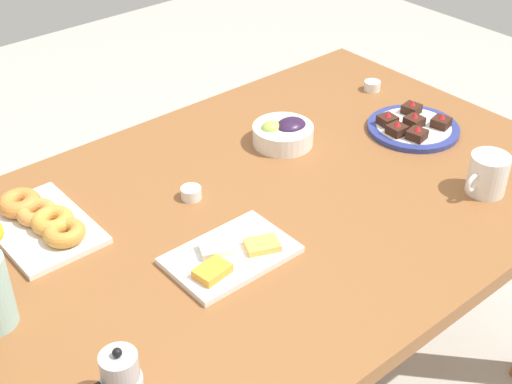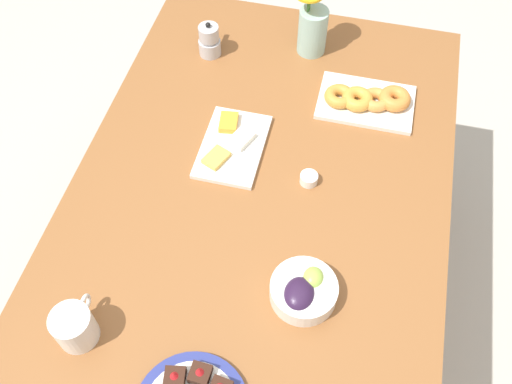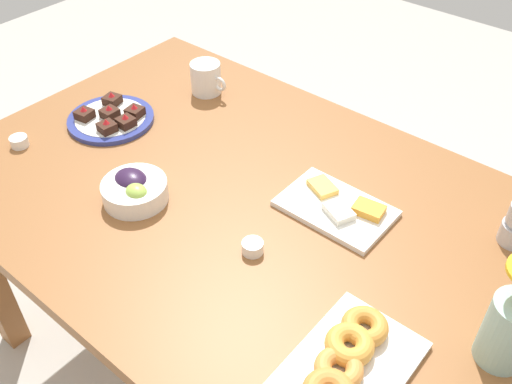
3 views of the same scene
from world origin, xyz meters
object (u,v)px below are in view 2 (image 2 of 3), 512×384
(grape_bowl, at_px, (303,291))
(flower_vase, at_px, (312,26))
(coffee_mug, at_px, (75,327))
(cheese_platter, at_px, (232,145))
(dining_table, at_px, (256,218))
(croissant_platter, at_px, (367,100))
(moka_pot, at_px, (209,41))
(jam_cup_honey, at_px, (309,178))

(grape_bowl, height_order, flower_vase, flower_vase)
(coffee_mug, relative_size, grape_bowl, 0.80)
(flower_vase, bearing_deg, cheese_platter, 162.66)
(dining_table, relative_size, croissant_platter, 5.71)
(moka_pot, bearing_deg, coffee_mug, 178.44)
(cheese_platter, relative_size, jam_cup_honey, 5.42)
(grape_bowl, relative_size, moka_pot, 1.33)
(coffee_mug, distance_m, moka_pot, 0.97)
(cheese_platter, bearing_deg, moka_pot, 25.00)
(dining_table, distance_m, flower_vase, 0.63)
(coffee_mug, distance_m, grape_bowl, 0.52)
(dining_table, bearing_deg, croissant_platter, -30.20)
(grape_bowl, distance_m, cheese_platter, 0.49)
(croissant_platter, bearing_deg, flower_vase, 45.84)
(croissant_platter, xyz_separation_m, jam_cup_honey, (-0.32, 0.12, -0.01))
(dining_table, distance_m, grape_bowl, 0.31)
(croissant_platter, xyz_separation_m, moka_pot, (0.11, 0.51, 0.03))
(croissant_platter, height_order, moka_pot, moka_pot)
(dining_table, height_order, flower_vase, flower_vase)
(dining_table, distance_m, moka_pot, 0.60)
(grape_bowl, xyz_separation_m, moka_pot, (0.76, 0.44, 0.02))
(jam_cup_honey, bearing_deg, grape_bowl, -171.86)
(coffee_mug, bearing_deg, moka_pot, -1.56)
(flower_vase, bearing_deg, jam_cup_honey, -170.02)
(coffee_mug, relative_size, croissant_platter, 0.45)
(dining_table, bearing_deg, jam_cup_honey, -52.93)
(croissant_platter, height_order, jam_cup_honey, croissant_platter)
(cheese_platter, relative_size, flower_vase, 0.99)
(dining_table, bearing_deg, coffee_mug, 146.10)
(croissant_platter, xyz_separation_m, flower_vase, (0.20, 0.21, 0.07))
(coffee_mug, xyz_separation_m, cheese_platter, (0.61, -0.19, -0.04))
(croissant_platter, relative_size, jam_cup_honey, 5.83)
(coffee_mug, height_order, croissant_platter, coffee_mug)
(dining_table, bearing_deg, moka_pot, 27.88)
(coffee_mug, xyz_separation_m, moka_pot, (0.97, -0.03, 0.00))
(grape_bowl, relative_size, croissant_platter, 0.56)
(jam_cup_honey, height_order, moka_pot, moka_pot)
(grape_bowl, bearing_deg, flower_vase, 9.26)
(grape_bowl, height_order, moka_pot, moka_pot)
(dining_table, bearing_deg, flower_vase, -3.00)
(moka_pot, bearing_deg, jam_cup_honey, -137.03)
(dining_table, height_order, coffee_mug, coffee_mug)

